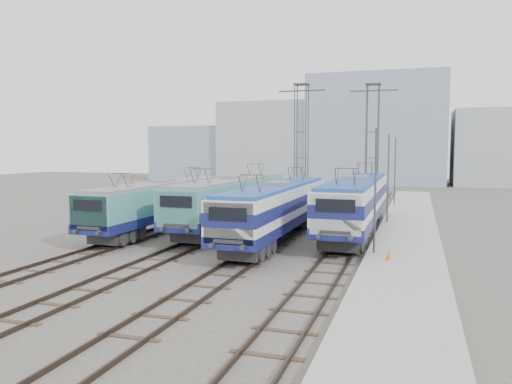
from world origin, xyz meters
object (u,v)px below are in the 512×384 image
(locomotive_center_right, at_px, (277,206))
(catenary_tower_west, at_px, (301,141))
(mast_rear, at_px, (395,173))
(locomotive_far_right, at_px, (356,200))
(safety_cone, at_px, (389,255))
(locomotive_far_left, at_px, (161,201))
(mast_front, at_px, (375,194))
(catenary_tower_east, at_px, (372,141))
(locomotive_center_left, at_px, (232,198))
(mast_mid, at_px, (388,180))

(locomotive_center_right, xyz_separation_m, catenary_tower_west, (-2.25, 16.74, 4.38))
(mast_rear, bearing_deg, locomotive_far_right, -96.38)
(locomotive_center_right, bearing_deg, safety_cone, -34.16)
(locomotive_far_left, relative_size, safety_cone, 30.13)
(locomotive_center_right, height_order, safety_cone, locomotive_center_right)
(catenary_tower_west, bearing_deg, mast_front, -66.73)
(catenary_tower_east, bearing_deg, mast_rear, 43.60)
(locomotive_far_left, xyz_separation_m, locomotive_far_right, (13.50, 2.89, 0.24))
(mast_front, bearing_deg, catenary_tower_west, 113.27)
(catenary_tower_west, bearing_deg, catenary_tower_east, 17.10)
(locomotive_center_left, height_order, mast_mid, mast_mid)
(catenary_tower_east, bearing_deg, locomotive_center_right, -102.78)
(locomotive_far_left, relative_size, mast_mid, 2.45)
(locomotive_center_right, distance_m, catenary_tower_east, 19.71)
(locomotive_far_right, relative_size, catenary_tower_west, 1.56)
(locomotive_center_right, relative_size, mast_front, 2.52)
(mast_mid, bearing_deg, locomotive_center_right, -126.00)
(locomotive_far_left, xyz_separation_m, mast_front, (15.35, -4.55, 1.36))
(locomotive_far_right, height_order, mast_rear, mast_rear)
(catenary_tower_west, distance_m, safety_cone, 24.37)
(catenary_tower_west, distance_m, mast_front, 22.00)
(locomotive_far_left, height_order, locomotive_center_right, locomotive_center_right)
(mast_rear, xyz_separation_m, safety_cone, (0.86, -25.63, -2.92))
(locomotive_far_left, height_order, mast_mid, mast_mid)
(locomotive_far_right, relative_size, safety_cone, 32.96)
(catenary_tower_west, xyz_separation_m, safety_cone, (9.46, -21.63, -6.06))
(locomotive_far_left, xyz_separation_m, safety_cone, (16.21, -6.18, -1.56))
(locomotive_far_right, bearing_deg, mast_front, -76.05)
(locomotive_center_left, distance_m, catenary_tower_west, 13.91)
(catenary_tower_west, bearing_deg, locomotive_center_left, -99.81)
(locomotive_far_left, distance_m, mast_front, 16.07)
(locomotive_center_right, distance_m, locomotive_far_right, 6.15)
(catenary_tower_east, bearing_deg, locomotive_center_left, -120.23)
(locomotive_center_left, height_order, catenary_tower_west, catenary_tower_west)
(locomotive_center_left, height_order, locomotive_center_right, locomotive_center_left)
(locomotive_far_right, xyz_separation_m, catenary_tower_east, (-0.25, 14.55, 4.26))
(locomotive_far_left, distance_m, mast_rear, 24.81)
(locomotive_center_left, bearing_deg, mast_mid, 24.81)
(locomotive_center_right, relative_size, catenary_tower_east, 1.47)
(locomotive_far_left, height_order, locomotive_far_right, locomotive_far_right)
(catenary_tower_east, bearing_deg, mast_mid, -78.14)
(locomotive_far_right, distance_m, catenary_tower_east, 15.17)
(mast_mid, distance_m, mast_rear, 12.00)
(locomotive_center_left, height_order, mast_rear, mast_rear)
(locomotive_far_left, distance_m, catenary_tower_east, 22.36)
(catenary_tower_west, bearing_deg, locomotive_far_left, -113.61)
(catenary_tower_east, relative_size, safety_cone, 21.12)
(catenary_tower_east, height_order, mast_rear, catenary_tower_east)
(catenary_tower_west, distance_m, mast_rear, 9.99)
(catenary_tower_west, bearing_deg, mast_mid, -42.93)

